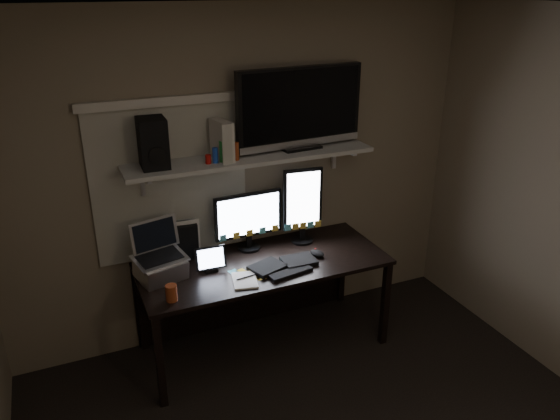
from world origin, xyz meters
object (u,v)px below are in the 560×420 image
keyboard (283,264)px  cup (171,293)px  monitor_portrait (303,205)px  speaker (153,143)px  laptop (159,253)px  desk (258,275)px  mouse (317,253)px  tablet (210,259)px  tv (300,108)px  monitor_landscape (248,221)px  game_console (222,140)px

keyboard → cup: bearing=179.7°
monitor_portrait → keyboard: 0.52m
keyboard → speaker: (-0.78, 0.34, 0.90)m
keyboard → cup: cup is taller
laptop → speaker: bearing=56.9°
desk → laptop: bearing=-175.2°
mouse → tablet: bearing=153.8°
keyboard → tv: 1.12m
laptop → keyboard: bearing=-26.1°
monitor_landscape → speaker: (-0.66, -0.02, 0.68)m
monitor_landscape → keyboard: size_ratio=1.07×
keyboard → laptop: bearing=158.8°
mouse → cup: 1.15m
monitor_landscape → monitor_portrait: bearing=-7.6°
cup → desk: bearing=27.0°
desk → speaker: 1.29m
monitor_portrait → keyboard: monitor_portrait is taller
monitor_portrait → laptop: bearing=-166.4°
desk → tv: size_ratio=1.83×
monitor_portrait → cup: (-1.13, -0.44, -0.25)m
speaker → cup: bearing=-94.0°
keyboard → game_console: bearing=127.0°
monitor_portrait → mouse: size_ratio=5.12×
monitor_portrait → laptop: monitor_portrait is taller
laptop → tablet: bearing=-20.6°
cup → speaker: size_ratio=0.33×
mouse → tablet: (-0.79, 0.09, 0.07)m
monitor_landscape → tablet: bearing=-151.0°
mouse → laptop: bearing=153.8°
monitor_landscape → monitor_portrait: (0.43, -0.05, 0.07)m
game_console → monitor_portrait: bearing=-10.9°
tablet → monitor_landscape: bearing=33.2°
game_console → mouse: bearing=-34.2°
monitor_landscape → cup: (-0.71, -0.49, -0.18)m
tv → game_console: size_ratio=3.59×
speaker → mouse: bearing=-12.6°
monitor_portrait → speaker: 1.24m
speaker → monitor_portrait: bearing=1.2°
monitor_landscape → game_console: (-0.19, -0.05, 0.66)m
monitor_portrait → tv: size_ratio=0.62×
game_console → keyboard: bearing=-54.8°
mouse → desk: bearing=134.6°
mouse → cup: bearing=169.4°
desk → mouse: size_ratio=15.13×
tablet → tv: bearing=17.7°
keyboard → cup: size_ratio=4.54×
monitor_portrait → tv: bearing=118.8°
tablet → game_console: bearing=47.0°
desk → mouse: (0.40, -0.20, 0.20)m
monitor_portrait → speaker: bearing=-174.4°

